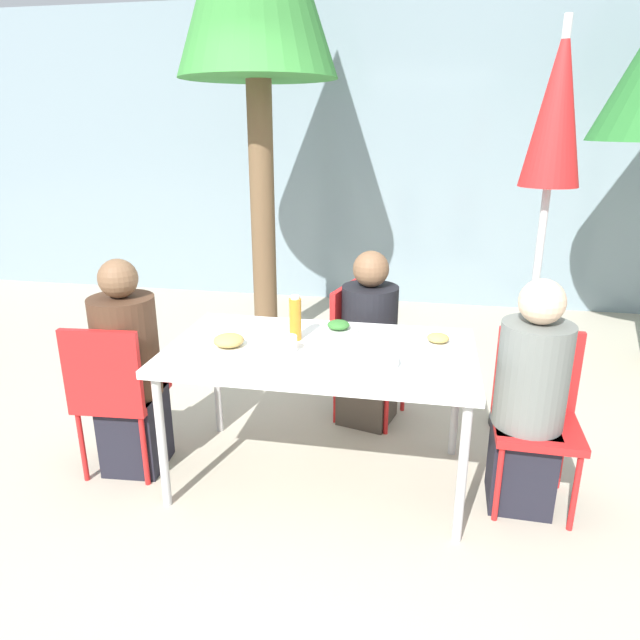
% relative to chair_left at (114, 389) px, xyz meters
% --- Properties ---
extents(ground_plane, '(24.00, 24.00, 0.00)m').
position_rel_chair_left_xyz_m(ground_plane, '(1.06, 0.16, -0.50)').
color(ground_plane, '#B2A893').
extents(building_facade, '(10.00, 0.20, 3.00)m').
position_rel_chair_left_xyz_m(building_facade, '(1.06, 3.67, 1.00)').
color(building_facade, gray).
rests_on(building_facade, ground).
extents(dining_table, '(1.53, 0.87, 0.75)m').
position_rel_chair_left_xyz_m(dining_table, '(1.06, 0.16, 0.19)').
color(dining_table, white).
rests_on(dining_table, ground).
extents(chair_left, '(0.43, 0.43, 0.86)m').
position_rel_chair_left_xyz_m(chair_left, '(0.00, 0.00, 0.00)').
color(chair_left, red).
rests_on(chair_left, ground).
extents(person_left, '(0.34, 0.34, 1.18)m').
position_rel_chair_left_xyz_m(person_left, '(0.04, 0.08, 0.05)').
color(person_left, black).
rests_on(person_left, ground).
extents(chair_right, '(0.41, 0.41, 0.86)m').
position_rel_chair_left_xyz_m(chair_right, '(2.13, 0.21, 0.00)').
color(chair_right, red).
rests_on(chair_right, ground).
extents(person_right, '(0.33, 0.33, 1.16)m').
position_rel_chair_left_xyz_m(person_right, '(2.08, 0.13, 0.04)').
color(person_right, black).
rests_on(person_right, ground).
extents(chair_far, '(0.49, 0.49, 0.86)m').
position_rel_chair_left_xyz_m(chair_far, '(1.17, 0.91, 0.00)').
color(chair_far, red).
rests_on(chair_far, ground).
extents(person_far, '(0.38, 0.38, 1.11)m').
position_rel_chair_left_xyz_m(person_far, '(1.24, 0.85, 0.02)').
color(person_far, '#473D33').
rests_on(person_far, ground).
extents(closed_umbrella, '(0.36, 0.36, 2.34)m').
position_rel_chair_left_xyz_m(closed_umbrella, '(2.19, 0.94, 1.25)').
color(closed_umbrella, '#333333').
rests_on(closed_umbrella, ground).
extents(plate_0, '(0.28, 0.28, 0.08)m').
position_rel_chair_left_xyz_m(plate_0, '(0.61, 0.07, 0.27)').
color(plate_0, white).
rests_on(plate_0, dining_table).
extents(plate_1, '(0.20, 0.20, 0.06)m').
position_rel_chair_left_xyz_m(plate_1, '(1.64, 0.32, 0.26)').
color(plate_1, white).
rests_on(plate_1, dining_table).
extents(plate_2, '(0.22, 0.22, 0.06)m').
position_rel_chair_left_xyz_m(plate_2, '(1.11, 0.42, 0.27)').
color(plate_2, white).
rests_on(plate_2, dining_table).
extents(bottle, '(0.06, 0.06, 0.24)m').
position_rel_chair_left_xyz_m(bottle, '(0.91, 0.26, 0.36)').
color(bottle, '#B7751E').
rests_on(bottle, dining_table).
extents(drinking_cup, '(0.08, 0.08, 0.08)m').
position_rel_chair_left_xyz_m(drinking_cup, '(0.92, 0.09, 0.28)').
color(drinking_cup, white).
rests_on(drinking_cup, dining_table).
extents(salad_bowl, '(0.16, 0.16, 0.05)m').
position_rel_chair_left_xyz_m(salad_bowl, '(1.38, -0.00, 0.27)').
color(salad_bowl, white).
rests_on(salad_bowl, dining_table).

